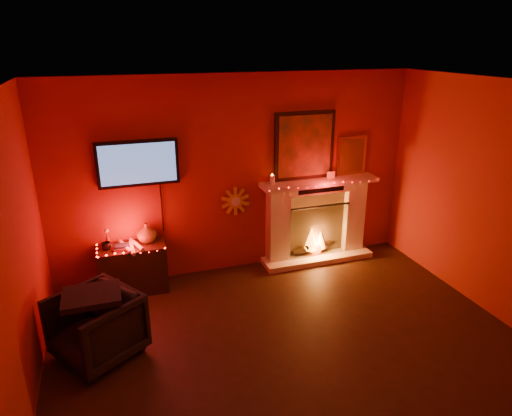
# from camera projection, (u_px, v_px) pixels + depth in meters

# --- Properties ---
(room) EXTENTS (5.00, 5.00, 5.00)m
(room) POSITION_uv_depth(u_px,v_px,m) (320.00, 253.00, 3.94)
(room) COLOR black
(room) RESTS_ON ground
(floor) EXTENTS (5.00, 5.00, 0.00)m
(floor) POSITION_uv_depth(u_px,v_px,m) (313.00, 379.00, 4.41)
(floor) COLOR black
(floor) RESTS_ON ground
(fireplace) EXTENTS (1.72, 0.40, 2.18)m
(fireplace) POSITION_uv_depth(u_px,v_px,m) (316.00, 212.00, 6.62)
(fireplace) COLOR beige
(fireplace) RESTS_ON floor
(tv) EXTENTS (1.00, 0.07, 1.24)m
(tv) POSITION_uv_depth(u_px,v_px,m) (138.00, 163.00, 5.63)
(tv) COLOR black
(tv) RESTS_ON room
(sunburst_clock) EXTENTS (0.40, 0.03, 0.40)m
(sunburst_clock) POSITION_uv_depth(u_px,v_px,m) (235.00, 201.00, 6.25)
(sunburst_clock) COLOR gold
(sunburst_clock) RESTS_ON room
(console_table) EXTENTS (0.84, 0.52, 0.89)m
(console_table) POSITION_uv_depth(u_px,v_px,m) (134.00, 266.00, 5.85)
(console_table) COLOR black
(console_table) RESTS_ON floor
(armchair) EXTENTS (1.06, 1.05, 0.71)m
(armchair) POSITION_uv_depth(u_px,v_px,m) (96.00, 326.00, 4.62)
(armchair) COLOR black
(armchair) RESTS_ON floor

